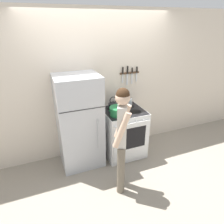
{
  "coord_description": "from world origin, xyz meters",
  "views": [
    {
      "loc": [
        -1.09,
        -3.24,
        2.32
      ],
      "look_at": [
        0.02,
        -0.48,
        0.97
      ],
      "focal_mm": 32.0,
      "sensor_mm": 36.0,
      "label": 1
    }
  ],
  "objects_px": {
    "refrigerator": "(80,122)",
    "dutch_oven_pot": "(118,111)",
    "tea_kettle": "(113,105)",
    "utensil_jar": "(129,102)",
    "person": "(122,136)",
    "stove_range": "(124,132)"
  },
  "relations": [
    {
      "from": "tea_kettle",
      "to": "utensil_jar",
      "type": "bearing_deg",
      "value": 1.3
    },
    {
      "from": "utensil_jar",
      "to": "person",
      "type": "bearing_deg",
      "value": -121.56
    },
    {
      "from": "dutch_oven_pot",
      "to": "person",
      "type": "relative_size",
      "value": 0.21
    },
    {
      "from": "refrigerator",
      "to": "stove_range",
      "type": "distance_m",
      "value": 0.87
    },
    {
      "from": "person",
      "to": "tea_kettle",
      "type": "bearing_deg",
      "value": 11.35
    },
    {
      "from": "refrigerator",
      "to": "dutch_oven_pot",
      "type": "relative_size",
      "value": 4.68
    },
    {
      "from": "dutch_oven_pot",
      "to": "tea_kettle",
      "type": "distance_m",
      "value": 0.26
    },
    {
      "from": "refrigerator",
      "to": "utensil_jar",
      "type": "bearing_deg",
      "value": 6.55
    },
    {
      "from": "utensil_jar",
      "to": "person",
      "type": "height_order",
      "value": "person"
    },
    {
      "from": "dutch_oven_pot",
      "to": "tea_kettle",
      "type": "relative_size",
      "value": 1.46
    },
    {
      "from": "refrigerator",
      "to": "utensil_jar",
      "type": "relative_size",
      "value": 5.65
    },
    {
      "from": "dutch_oven_pot",
      "to": "utensil_jar",
      "type": "relative_size",
      "value": 1.21
    },
    {
      "from": "utensil_jar",
      "to": "refrigerator",
      "type": "bearing_deg",
      "value": -173.45
    },
    {
      "from": "stove_range",
      "to": "person",
      "type": "relative_size",
      "value": 0.56
    },
    {
      "from": "utensil_jar",
      "to": "person",
      "type": "relative_size",
      "value": 0.18
    },
    {
      "from": "dutch_oven_pot",
      "to": "utensil_jar",
      "type": "xyz_separation_m",
      "value": [
        0.34,
        0.27,
        0.01
      ]
    },
    {
      "from": "dutch_oven_pot",
      "to": "person",
      "type": "distance_m",
      "value": 0.72
    },
    {
      "from": "refrigerator",
      "to": "dutch_oven_pot",
      "type": "distance_m",
      "value": 0.67
    },
    {
      "from": "tea_kettle",
      "to": "utensil_jar",
      "type": "height_order",
      "value": "utensil_jar"
    },
    {
      "from": "stove_range",
      "to": "dutch_oven_pot",
      "type": "xyz_separation_m",
      "value": [
        -0.16,
        -0.11,
        0.51
      ]
    },
    {
      "from": "refrigerator",
      "to": "tea_kettle",
      "type": "relative_size",
      "value": 6.81
    },
    {
      "from": "refrigerator",
      "to": "dutch_oven_pot",
      "type": "height_order",
      "value": "refrigerator"
    }
  ]
}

